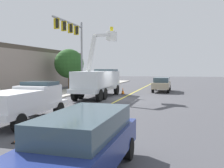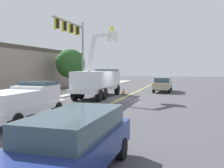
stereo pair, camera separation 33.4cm
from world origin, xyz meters
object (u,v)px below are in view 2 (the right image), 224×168
utility_bucket_truck (99,81)px  traffic_cone_mid_front (124,91)px  service_pickup_truck (23,101)px  passing_minivan (163,84)px  traffic_signal_mast (74,39)px  trailing_sedan (74,140)px  traffic_cone_leading (14,134)px

utility_bucket_truck → traffic_cone_mid_front: (3.14, -1.92, -1.26)m
service_pickup_truck → traffic_cone_mid_front: size_ratio=8.07×
passing_minivan → traffic_signal_mast: size_ratio=0.60×
passing_minivan → traffic_signal_mast: 11.51m
trailing_sedan → traffic_signal_mast: (20.40, 7.55, 5.06)m
utility_bucket_truck → service_pickup_truck: (-11.65, 1.00, -0.49)m
utility_bucket_truck → service_pickup_truck: size_ratio=1.46×
service_pickup_truck → traffic_cone_leading: (-3.35, -1.66, -0.78)m
passing_minivan → traffic_signal_mast: bearing=112.1°
traffic_cone_leading → traffic_signal_mast: (18.00, 4.21, 5.69)m
traffic_cone_mid_front → passing_minivan: bearing=-47.6°
service_pickup_truck → traffic_cone_leading: 3.82m
utility_bucket_truck → traffic_cone_leading: bearing=-177.5°
service_pickup_truck → traffic_signal_mast: 15.66m
traffic_signal_mast → traffic_cone_mid_front: bearing=-88.6°
traffic_cone_leading → traffic_signal_mast: 19.34m
utility_bucket_truck → traffic_cone_mid_front: bearing=-31.5°
traffic_cone_leading → trailing_sedan: bearing=-125.8°
utility_bucket_truck → traffic_cone_leading: 15.06m
passing_minivan → trailing_sedan: 24.37m
traffic_cone_leading → traffic_signal_mast: bearing=13.2°
passing_minivan → trailing_sedan: size_ratio=1.00×
service_pickup_truck → trailing_sedan: 7.62m
service_pickup_truck → passing_minivan: (18.53, -7.03, -0.15)m
trailing_sedan → utility_bucket_truck: bearing=12.9°
traffic_cone_mid_front → traffic_signal_mast: bearing=91.4°
utility_bucket_truck → traffic_cone_leading: utility_bucket_truck is taller
traffic_signal_mast → service_pickup_truck: bearing=-170.1°
service_pickup_truck → passing_minivan: bearing=-20.8°
trailing_sedan → traffic_cone_leading: size_ratio=7.09×
passing_minivan → traffic_cone_leading: bearing=166.2°
service_pickup_truck → trailing_sedan: service_pickup_truck is taller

